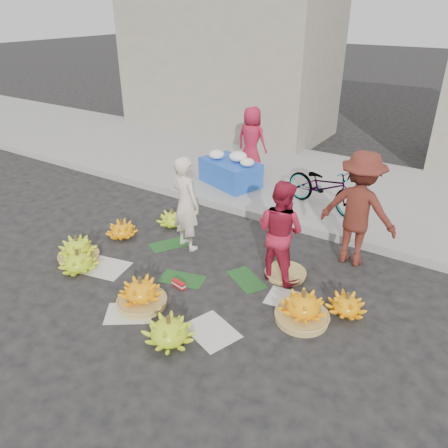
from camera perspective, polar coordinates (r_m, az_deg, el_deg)
The scene contains 23 objects.
ground at distance 6.56m, azimuth -3.70°, elevation -6.64°, with size 80.00×80.00×0.00m, color black.
curb at distance 8.15m, azimuth 5.45°, elevation 1.06°, with size 40.00×0.25×0.15m, color gray.
sidewalk at distance 9.92m, azimuth 11.18°, elevation 5.44°, with size 40.00×4.00×0.12m, color gray.
building_left at distance 13.76m, azimuth 0.58°, elevation 20.28°, with size 6.00×3.00×4.00m, color gray.
newspaper_scatter at distance 6.05m, azimuth -8.25°, elevation -10.10°, with size 3.20×1.80×0.00m, color silver, non-canonical shape.
banana_leaves at distance 6.74m, azimuth -3.39°, elevation -5.57°, with size 2.00×1.00×0.00m, color #164219, non-canonical shape.
banana_bunch_0 at distance 7.19m, azimuth -18.57°, elevation -3.17°, with size 0.66×0.66×0.43m.
banana_bunch_1 at distance 6.92m, azimuth -18.52°, elevation -4.65°, with size 0.65×0.65×0.36m.
banana_bunch_2 at distance 5.94m, azimuth -10.77°, elevation -8.89°, with size 0.65×0.65×0.45m.
banana_bunch_3 at distance 5.34m, azimuth -7.20°, elevation -13.66°, with size 0.73×0.73×0.38m.
banana_bunch_4 at distance 5.67m, azimuth 10.25°, elevation -10.71°, with size 0.70×0.70×0.46m.
banana_bunch_5 at distance 5.95m, azimuth 15.70°, elevation -10.08°, with size 0.66×0.66×0.32m.
banana_bunch_6 at distance 7.68m, azimuth -13.18°, elevation -0.71°, with size 0.59×0.59×0.33m.
banana_bunch_7 at distance 7.92m, azimuth -6.72°, elevation 0.73°, with size 0.68×0.68×0.33m.
basket_spare at distance 6.57m, azimuth 8.02°, elevation -6.44°, with size 0.59×0.59×0.07m, color #A88946.
incense_stack at distance 6.28m, azimuth -5.94°, elevation -7.84°, with size 0.22×0.07×0.09m, color #B31317.
vendor_cream at distance 6.94m, azimuth -5.01°, elevation 2.67°, with size 0.57×0.37×1.55m, color beige.
vendor_red at distance 6.16m, azimuth 7.33°, elevation -0.97°, with size 0.74×0.57×1.52m, color #B61C34.
man_striped at distance 6.75m, azimuth 17.18°, elevation 1.82°, with size 1.15×0.66×1.78m, color #9D2D1C.
flower_table at distance 9.35m, azimuth 0.86°, elevation 6.96°, with size 1.43×1.13×0.72m.
grey_bucket at distance 9.83m, azimuth -2.29°, elevation 7.09°, with size 0.28×0.28×0.31m, color slate.
flower_vendor at distance 9.98m, azimuth 3.62°, elevation 10.91°, with size 0.72×0.47×1.48m, color #B61C34.
bicycle at distance 8.37m, azimuth 12.98°, elevation 4.79°, with size 1.66×0.58×0.87m, color gray.
Camera 1 is at (3.31, -4.34, 3.64)m, focal length 35.00 mm.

